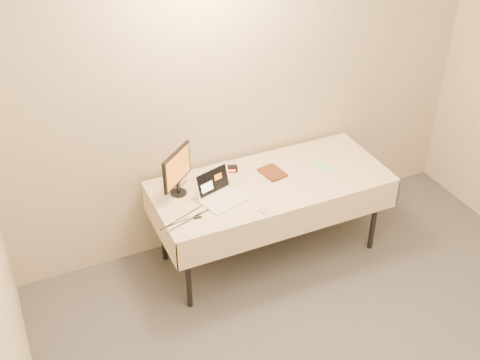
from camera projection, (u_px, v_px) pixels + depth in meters
name	position (u px, v px, depth m)	size (l,w,h in m)	color
back_wall	(247.00, 86.00, 4.68)	(4.00, 0.10, 2.70)	#C2B49C
table	(271.00, 187.00, 4.71)	(1.86, 0.81, 0.74)	black
laptop	(219.00, 192.00, 4.46)	(0.38, 0.36, 0.22)	white
monitor	(177.00, 169.00, 4.42)	(0.29, 0.25, 0.37)	black
book	(265.00, 166.00, 4.67)	(0.16, 0.02, 0.21)	brown
alarm_clock	(230.00, 169.00, 4.77)	(0.13, 0.08, 0.05)	black
clicker	(263.00, 210.00, 4.35)	(0.04, 0.09, 0.02)	#BBBBBD
paper_form	(324.00, 166.00, 4.85)	(0.09, 0.24, 0.00)	#A9D5AC
usb_dongle	(198.00, 218.00, 4.28)	(0.06, 0.02, 0.01)	black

